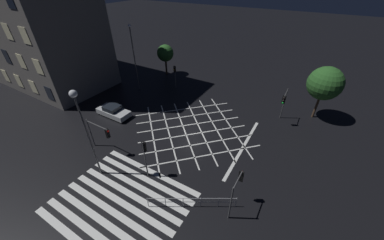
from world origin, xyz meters
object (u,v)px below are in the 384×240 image
at_px(street_tree_near, 165,53).
at_px(waiting_car, 113,111).
at_px(traffic_light_sw_main, 100,132).
at_px(street_lamp_west, 82,117).
at_px(traffic_light_ne_cross, 284,101).
at_px(street_lamp_east, 133,52).
at_px(traffic_light_se_cross, 237,186).
at_px(traffic_light_nw_cross, 175,73).
at_px(street_tree_far, 325,84).
at_px(traffic_light_median_south, 145,152).

height_order(street_tree_near, waiting_car, street_tree_near).
distance_m(traffic_light_sw_main, street_lamp_west, 4.57).
xyz_separation_m(traffic_light_ne_cross, street_lamp_east, (-20.12, -1.88, 2.85)).
bearing_deg(street_tree_near, street_lamp_east, -91.08).
distance_m(traffic_light_se_cross, street_lamp_east, 22.95).
height_order(traffic_light_se_cross, traffic_light_nw_cross, traffic_light_nw_cross).
xyz_separation_m(street_lamp_west, waiting_car, (-6.03, 7.14, -5.36)).
height_order(traffic_light_sw_main, traffic_light_ne_cross, traffic_light_ne_cross).
distance_m(traffic_light_nw_cross, street_tree_near, 5.92).
relative_size(street_tree_far, waiting_car, 1.48).
height_order(traffic_light_sw_main, street_lamp_east, street_lamp_east).
relative_size(traffic_light_median_south, street_lamp_west, 0.47).
distance_m(street_lamp_east, waiting_car, 8.98).
bearing_deg(traffic_light_median_south, traffic_light_ne_cross, -29.57).
bearing_deg(traffic_light_median_south, street_tree_near, 31.96).
bearing_deg(street_tree_near, traffic_light_median_south, -58.04).
xyz_separation_m(traffic_light_sw_main, street_lamp_east, (-6.46, 12.03, 3.29)).
distance_m(traffic_light_nw_cross, street_lamp_west, 18.07).
relative_size(street_lamp_west, street_tree_far, 1.29).
xyz_separation_m(traffic_light_nw_cross, street_tree_far, (18.98, 1.99, 1.95)).
xyz_separation_m(traffic_light_sw_main, street_tree_far, (17.07, 17.15, 2.05)).
bearing_deg(traffic_light_median_south, waiting_car, 62.12).
height_order(street_lamp_west, street_tree_far, street_lamp_west).
distance_m(street_tree_near, waiting_car, 14.45).
bearing_deg(traffic_light_ne_cross, street_lamp_west, -36.35).
height_order(traffic_light_se_cross, street_lamp_west, street_lamp_west).
bearing_deg(waiting_car, street_tree_far, 29.80).
height_order(traffic_light_median_south, waiting_car, traffic_light_median_south).
bearing_deg(street_lamp_east, traffic_light_nw_cross, 34.52).
bearing_deg(street_tree_near, waiting_car, -81.33).
xyz_separation_m(street_tree_near, street_tree_far, (23.40, -1.80, 0.85)).
xyz_separation_m(traffic_light_sw_main, waiting_car, (-4.19, 4.97, -1.79)).
bearing_deg(waiting_car, traffic_light_sw_main, -49.83).
height_order(traffic_light_sw_main, traffic_light_nw_cross, traffic_light_nw_cross).
bearing_deg(street_lamp_east, traffic_light_ne_cross, 5.34).
relative_size(traffic_light_ne_cross, traffic_light_nw_cross, 1.11).
xyz_separation_m(traffic_light_ne_cross, waiting_car, (-17.86, -8.94, -2.22)).
bearing_deg(traffic_light_se_cross, traffic_light_median_south, 96.62).
relative_size(traffic_light_sw_main, traffic_light_se_cross, 0.95).
height_order(traffic_light_se_cross, street_tree_far, street_tree_far).
bearing_deg(street_lamp_west, traffic_light_se_cross, 13.89).
xyz_separation_m(traffic_light_se_cross, street_tree_far, (3.86, 16.51, 1.98)).
relative_size(traffic_light_se_cross, street_lamp_east, 0.37).
distance_m(street_lamp_east, street_tree_far, 24.11).
xyz_separation_m(street_lamp_east, street_tree_far, (23.53, 5.12, -1.23)).
bearing_deg(traffic_light_median_south, street_lamp_east, 44.61).
bearing_deg(street_tree_near, street_tree_far, -4.39).
distance_m(street_tree_far, waiting_car, 24.81).
distance_m(traffic_light_sw_main, street_tree_far, 24.28).
distance_m(traffic_light_median_south, traffic_light_sw_main, 5.66).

